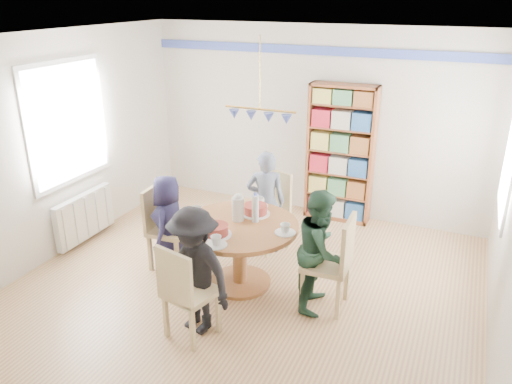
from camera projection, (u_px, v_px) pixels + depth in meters
The scene contains 14 objects.
ground at pixel (242, 292), 5.53m from camera, with size 5.00×5.00×0.00m, color tan.
room_shell at pixel (252, 127), 5.74m from camera, with size 5.00×5.00×5.00m.
radiator at pixel (85, 216), 6.55m from camera, with size 0.12×1.00×0.60m.
dining_table at pixel (240, 240), 5.48m from camera, with size 1.30×1.30×0.75m.
chair_left at pixel (163, 223), 5.89m from camera, with size 0.47×0.47×1.00m.
chair_right at pixel (335, 259), 5.06m from camera, with size 0.47×0.47×1.04m.
chair_far at pixel (271, 207), 6.33m from camera, with size 0.57×0.57×1.01m.
chair_near at pixel (184, 290), 4.60m from camera, with size 0.53×0.53×0.99m.
person_left at pixel (169, 224), 5.77m from camera, with size 0.58×0.38×1.18m, color #181632.
person_right at pixel (321, 250), 5.08m from camera, with size 0.63×0.49×1.30m, color #1B3726.
person_far at pixel (266, 202), 6.19m from camera, with size 0.48×0.32×1.33m, color gray.
person_near at pixel (194, 271), 4.70m from camera, with size 0.84×0.48×1.30m, color black.
bookshelf at pixel (340, 155), 6.99m from camera, with size 0.93×0.28×1.95m.
tableware at pixel (238, 216), 5.42m from camera, with size 1.29×1.29×0.34m.
Camera 1 is at (2.04, -4.25, 3.10)m, focal length 35.00 mm.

